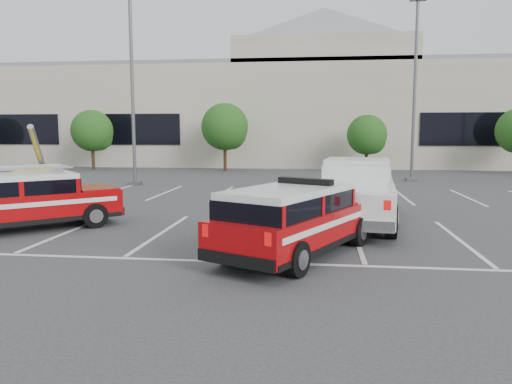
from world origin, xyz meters
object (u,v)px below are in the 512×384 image
light_pole_left (132,86)px  light_pole_mid (415,89)px  convention_building (302,110)px  tree_left (94,132)px  tree_mid_left (226,128)px  tree_mid_right (368,136)px  ladder_suv (30,204)px  utility_rig (34,190)px  fire_chief_suv (296,225)px  white_pickup (356,198)px

light_pole_left → light_pole_mid: same height
convention_building → light_pole_mid: size_ratio=5.86×
tree_left → tree_mid_left: (10.00, 0.00, 0.27)m
tree_mid_right → ladder_suv: bearing=-118.1°
tree_left → utility_rig: (5.86, -17.85, -2.15)m
tree_mid_right → ladder_suv: size_ratio=0.84×
tree_left → fire_chief_suv: size_ratio=0.83×
tree_mid_right → light_pole_left: light_pole_left is taller
fire_chief_suv → utility_rig: 12.01m
tree_left → fire_chief_suv: (16.10, -24.13, -2.05)m
light_pole_mid → utility_rig: bearing=-143.7°
tree_mid_right → utility_rig: 22.85m
tree_left → ladder_suv: tree_left is taller
fire_chief_suv → tree_mid_right: bearing=106.9°
ladder_suv → light_pole_left: bearing=144.1°
tree_left → ladder_suv: size_ratio=0.94×
light_pole_mid → fire_chief_suv: size_ratio=1.93×
tree_mid_right → utility_rig: size_ratio=0.93×
tree_left → tree_mid_left: size_ratio=0.91×
tree_mid_left → ladder_suv: 22.17m
convention_building → white_pickup: 29.94m
tree_mid_right → light_pole_mid: (1.91, -6.05, 2.68)m
fire_chief_suv → ladder_suv: ladder_suv is taller
tree_mid_left → ladder_suv: size_ratio=1.03×
tree_mid_right → ladder_suv: tree_mid_right is taller
utility_rig → tree_mid_right: bearing=30.1°
light_pole_mid → utility_rig: size_ratio=2.38×
light_pole_mid → fire_chief_suv: bearing=-107.8°
tree_mid_right → tree_mid_left: bearing=180.0°
tree_mid_left → utility_rig: tree_mid_left is taller
convention_building → tree_mid_right: (4.91, -9.82, -2.22)m
tree_mid_left → light_pole_left: 10.73m
tree_mid_left → light_pole_left: (-3.09, -10.05, 2.14)m
tree_left → light_pole_left: size_ratio=0.43×
fire_chief_suv → white_pickup: 4.69m
tree_left → light_pole_mid: 22.86m
tree_mid_left → light_pole_mid: 13.53m
tree_mid_left → tree_mid_right: (10.00, -0.00, -0.54)m
tree_left → light_pole_mid: (21.91, -6.05, 2.41)m
convention_building → light_pole_mid: bearing=-66.7°
tree_mid_left → fire_chief_suv: (6.10, -24.13, -2.32)m
light_pole_left → fire_chief_suv: size_ratio=1.93×
tree_left → tree_mid_right: (20.00, -0.00, -0.27)m
convention_building → light_pole_mid: (6.82, -15.86, 0.47)m
tree_left → light_pole_left: (6.91, -10.05, 2.41)m
tree_mid_left → fire_chief_suv: bearing=-75.8°
convention_building → white_pickup: (2.67, -29.56, -3.93)m
tree_mid_left → utility_rig: bearing=-103.1°
tree_left → light_pole_mid: size_ratio=0.43×
light_pole_mid → tree_mid_right: bearing=107.5°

